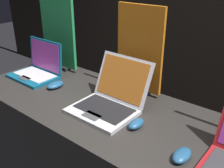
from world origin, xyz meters
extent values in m
cube|color=#0F5170|center=(-0.68, 0.31, 0.99)|extent=(0.33, 0.22, 0.02)
cube|color=#B7B7B7|center=(-0.68, 0.33, 1.00)|extent=(0.29, 0.16, 0.00)
cube|color=#3F3F42|center=(-0.68, 0.25, 1.00)|extent=(0.09, 0.05, 0.00)
cube|color=#0F5170|center=(-0.68, 0.44, 1.11)|extent=(0.33, 0.03, 0.22)
cube|color=#8C338C|center=(-0.68, 0.43, 1.11)|extent=(0.29, 0.02, 0.20)
ellipsoid|color=navy|center=(-0.45, 0.31, 0.99)|extent=(0.07, 0.12, 0.04)
cube|color=black|center=(-0.68, 0.57, 0.99)|extent=(0.18, 0.07, 0.02)
cube|color=#268C4C|center=(-0.68, 0.57, 1.25)|extent=(0.33, 0.02, 0.50)
cube|color=#B7B7BC|center=(-0.01, 0.26, 0.99)|extent=(0.33, 0.26, 0.02)
cube|color=black|center=(-0.01, 0.28, 1.00)|extent=(0.29, 0.18, 0.00)
cube|color=#3F3F42|center=(-0.01, 0.19, 1.00)|extent=(0.09, 0.06, 0.00)
cube|color=#B7B7BC|center=(-0.01, 0.44, 1.11)|extent=(0.33, 0.12, 0.24)
cube|color=#A5591E|center=(-0.01, 0.44, 1.12)|extent=(0.30, 0.10, 0.21)
ellipsoid|color=navy|center=(0.20, 0.27, 1.00)|extent=(0.06, 0.10, 0.04)
cube|color=black|center=(-0.01, 0.60, 0.99)|extent=(0.16, 0.07, 0.02)
cube|color=orange|center=(-0.01, 0.60, 1.25)|extent=(0.30, 0.02, 0.50)
ellipsoid|color=navy|center=(0.47, 0.20, 0.99)|extent=(0.06, 0.11, 0.04)
camera|label=1|loc=(0.78, -0.62, 1.69)|focal=42.00mm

